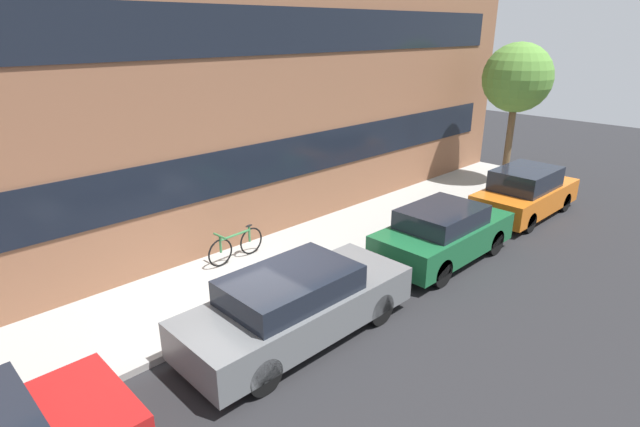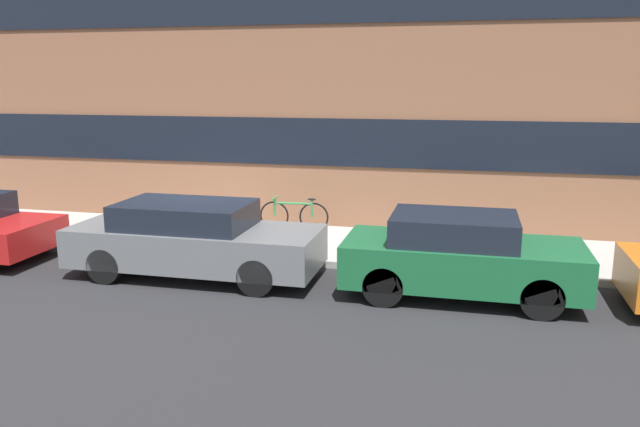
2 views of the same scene
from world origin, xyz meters
TOP-DOWN VIEW (x-y plane):
  - ground_plane at (0.00, 0.00)m, footprint 56.00×56.00m
  - sidewalk_strip at (0.00, 1.46)m, footprint 28.00×2.92m
  - rowhouse_facade at (0.00, 3.36)m, footprint 28.00×1.02m
  - parked_car_grey at (0.20, -1.05)m, footprint 4.57×1.69m
  - parked_car_green at (4.96, -1.05)m, footprint 3.88×1.67m
  - fire_hydrant at (-5.33, 0.64)m, footprint 0.57×0.32m
  - bicycle at (1.17, 2.24)m, footprint 1.62×0.44m

SIDE VIEW (x-z plane):
  - ground_plane at x=0.00m, z-range 0.00..0.00m
  - sidewalk_strip at x=0.00m, z-range 0.00..0.13m
  - bicycle at x=1.17m, z-range 0.13..0.91m
  - fire_hydrant at x=-5.33m, z-range 0.14..0.94m
  - parked_car_grey at x=0.20m, z-range 0.01..1.39m
  - parked_car_green at x=4.96m, z-range 0.01..1.41m
  - rowhouse_facade at x=0.00m, z-range 0.01..9.70m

